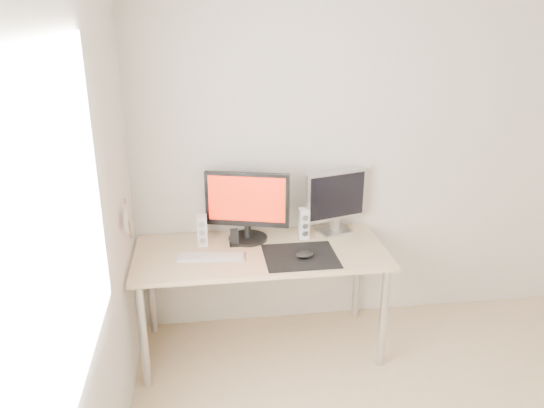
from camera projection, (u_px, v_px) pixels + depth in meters
wall_back at (388, 151)px, 3.66m from camera, size 3.50×0.00×3.50m
wall_left at (69, 298)px, 1.81m from camera, size 0.00×3.50×3.50m
window_pane at (62, 231)px, 1.72m from camera, size 0.00×1.30×1.30m
mousepad at (300, 256)px, 3.29m from camera, size 0.45×0.40×0.00m
mouse at (305, 255)px, 3.26m from camera, size 0.11×0.07×0.04m
desk at (261, 261)px, 3.40m from camera, size 1.60×0.70×0.73m
main_monitor at (247, 204)px, 3.44m from camera, size 0.54×0.32×0.47m
second_monitor at (336, 199)px, 3.57m from camera, size 0.44×0.22×0.43m
speaker_left at (202, 230)px, 3.42m from camera, size 0.06×0.08×0.20m
speaker_right at (304, 224)px, 3.53m from camera, size 0.06×0.08×0.20m
keyboard at (211, 257)px, 3.27m from camera, size 0.43×0.17×0.02m
phone_dock at (234, 240)px, 3.43m from camera, size 0.07×0.06×0.12m
pennant at (127, 219)px, 3.03m from camera, size 0.01×0.23×0.29m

